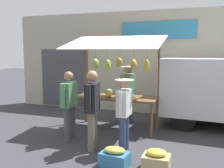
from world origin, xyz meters
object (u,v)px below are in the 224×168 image
at_px(shopper_in_grey_tee, 124,109).
at_px(produce_crate_near, 156,161).
at_px(vendor_with_sunhat, 128,89).
at_px(market_stall, 116,72).
at_px(shopper_with_ponytail, 69,101).
at_px(produce_crate_side, 115,157).
at_px(shopper_in_striped_shirt, 92,104).

height_order(shopper_in_grey_tee, produce_crate_near, shopper_in_grey_tee).
bearing_deg(produce_crate_near, vendor_with_sunhat, -65.04).
bearing_deg(market_stall, shopper_with_ponytail, 60.84).
distance_m(market_stall, produce_crate_side, 2.74).
height_order(produce_crate_near, produce_crate_side, produce_crate_near).
bearing_deg(produce_crate_side, shopper_in_striped_shirt, -41.81).
distance_m(shopper_in_grey_tee, shopper_with_ponytail, 1.41).
bearing_deg(market_stall, vendor_with_sunhat, -101.14).
xyz_separation_m(market_stall, vendor_with_sunhat, (-0.14, -0.71, -0.55)).
xyz_separation_m(shopper_with_ponytail, produce_crate_side, (-1.45, 0.98, -0.77)).
relative_size(market_stall, shopper_with_ponytail, 1.55).
distance_m(market_stall, vendor_with_sunhat, 0.91).
bearing_deg(shopper_in_grey_tee, shopper_with_ponytail, 80.61).
relative_size(shopper_in_grey_tee, produce_crate_side, 2.81).
height_order(vendor_with_sunhat, shopper_in_striped_shirt, shopper_in_striped_shirt).
xyz_separation_m(market_stall, shopper_in_striped_shirt, (-0.04, 1.62, -0.56)).
bearing_deg(shopper_in_striped_shirt, produce_crate_near, -120.68).
xyz_separation_m(market_stall, produce_crate_near, (-1.48, 2.17, -1.37)).
bearing_deg(produce_crate_side, shopper_in_grey_tee, -86.14).
bearing_deg(market_stall, produce_crate_side, 108.22).
height_order(shopper_in_striped_shirt, shopper_in_grey_tee, shopper_in_striped_shirt).
relative_size(vendor_with_sunhat, shopper_in_grey_tee, 1.09).
distance_m(vendor_with_sunhat, shopper_in_grey_tee, 2.27).
bearing_deg(shopper_with_ponytail, produce_crate_near, -115.51).
height_order(market_stall, shopper_with_ponytail, market_stall).
bearing_deg(market_stall, shopper_in_grey_tee, 114.83).
bearing_deg(produce_crate_near, produce_crate_side, 6.14).
bearing_deg(shopper_in_striped_shirt, shopper_with_ponytail, 54.71).
xyz_separation_m(shopper_with_ponytail, produce_crate_near, (-2.19, 0.90, -0.76)).
relative_size(vendor_with_sunhat, produce_crate_side, 3.07).
bearing_deg(produce_crate_near, shopper_with_ponytail, -22.46).
distance_m(shopper_in_striped_shirt, shopper_in_grey_tee, 0.67).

